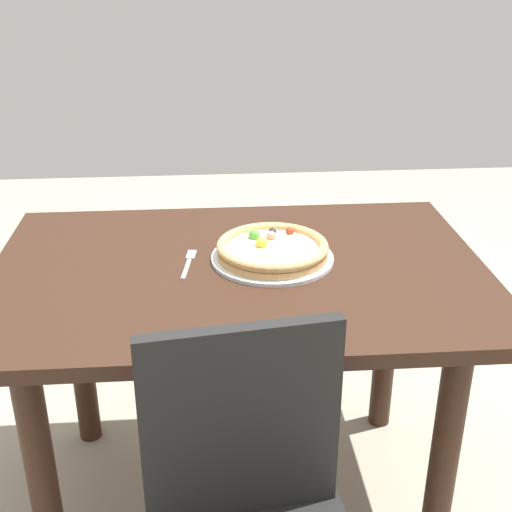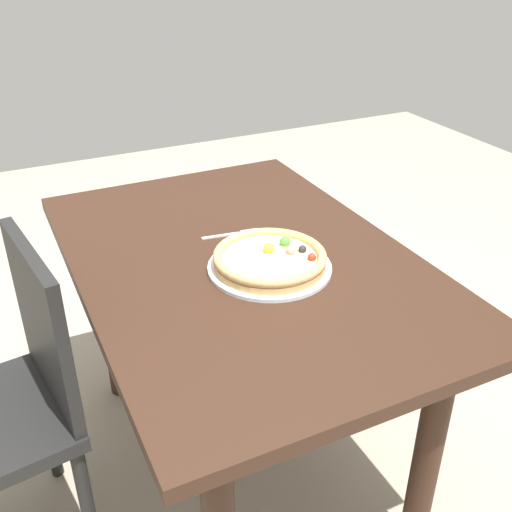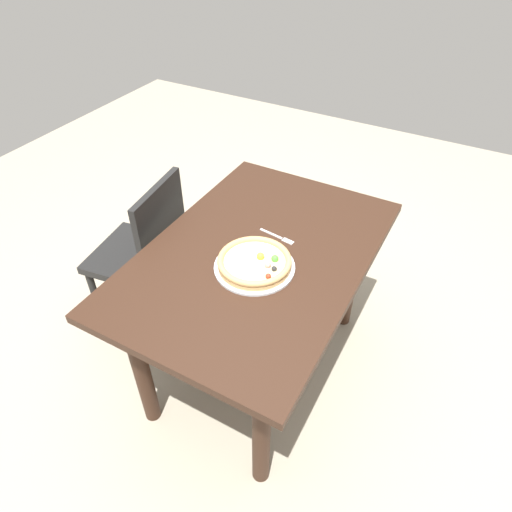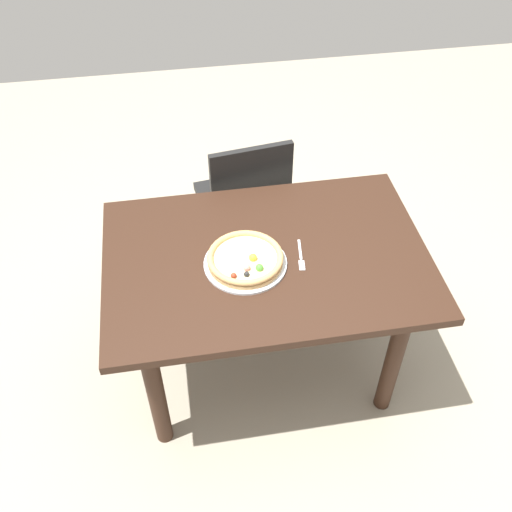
{
  "view_description": "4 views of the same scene",
  "coord_description": "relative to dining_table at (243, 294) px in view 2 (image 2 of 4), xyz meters",
  "views": [
    {
      "loc": [
        -0.08,
        -1.53,
        1.48
      ],
      "look_at": [
        0.04,
        0.02,
        0.76
      ],
      "focal_mm": 47.58,
      "sensor_mm": 36.0,
      "label": 1
    },
    {
      "loc": [
        1.25,
        -0.57,
        1.51
      ],
      "look_at": [
        0.04,
        0.02,
        0.76
      ],
      "focal_mm": 42.07,
      "sensor_mm": 36.0,
      "label": 2
    },
    {
      "loc": [
        1.23,
        0.67,
        1.92
      ],
      "look_at": [
        0.04,
        0.02,
        0.76
      ],
      "focal_mm": 31.87,
      "sensor_mm": 36.0,
      "label": 3
    },
    {
      "loc": [
        0.3,
        1.56,
        2.31
      ],
      "look_at": [
        0.04,
        0.02,
        0.76
      ],
      "focal_mm": 40.96,
      "sensor_mm": 36.0,
      "label": 4
    }
  ],
  "objects": [
    {
      "name": "pizza",
      "position": [
        0.09,
        0.04,
        0.15
      ],
      "size": [
        0.29,
        0.29,
        0.05
      ],
      "color": "tan",
      "rests_on": "plate"
    },
    {
      "name": "chair_near",
      "position": [
        -0.01,
        -0.64,
        -0.14
      ],
      "size": [
        0.45,
        0.45,
        0.87
      ],
      "rotation": [
        0.0,
        0.0,
        3.28
      ],
      "color": "black",
      "rests_on": "ground"
    },
    {
      "name": "plate",
      "position": [
        0.09,
        0.03,
        0.12
      ],
      "size": [
        0.31,
        0.31,
        0.01
      ],
      "primitive_type": "cylinder",
      "color": "silver",
      "rests_on": "dining_table"
    },
    {
      "name": "dining_table",
      "position": [
        0.0,
        0.0,
        0.0
      ],
      "size": [
        1.24,
        0.84,
        0.74
      ],
      "color": "#331E14",
      "rests_on": "ground"
    },
    {
      "name": "fork",
      "position": [
        -0.13,
        0.04,
        0.12
      ],
      "size": [
        0.04,
        0.17,
        0.0
      ],
      "rotation": [
        0.0,
        0.0,
        1.44
      ],
      "color": "silver",
      "rests_on": "dining_table"
    },
    {
      "name": "ground_plane",
      "position": [
        0.0,
        0.0,
        -0.62
      ],
      "size": [
        6.0,
        6.0,
        0.0
      ],
      "primitive_type": "plane",
      "color": "#9E937F"
    }
  ]
}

